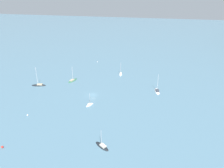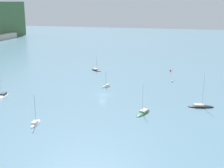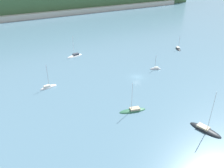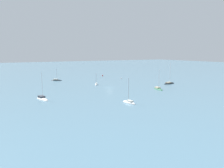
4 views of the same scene
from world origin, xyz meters
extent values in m
plane|color=slate|center=(0.00, 0.00, 0.00)|extent=(600.00, 600.00, 0.00)
ellipsoid|color=black|center=(-5.08, -34.84, 0.00)|extent=(4.07, 8.80, 1.52)
cube|color=tan|center=(-5.20, -34.17, 0.70)|extent=(2.34, 3.33, 0.57)
cylinder|color=silver|center=(-5.01, -35.26, 6.05)|extent=(0.14, 0.14, 11.26)
ellipsoid|color=black|center=(39.37, 14.88, 0.00)|extent=(5.69, 6.78, 1.28)
cube|color=beige|center=(39.69, 15.32, 0.68)|extent=(2.61, 2.85, 0.66)
cylinder|color=#B2B2B7|center=(39.17, 14.60, 3.75)|extent=(0.14, 0.14, 6.79)
ellipsoid|color=#2D6647|center=(-15.66, -17.57, 0.00)|extent=(8.49, 4.64, 1.19)
cube|color=tan|center=(-15.03, -17.77, 0.65)|extent=(3.29, 2.42, 0.64)
cylinder|color=silver|center=(-16.05, -17.45, 4.82)|extent=(0.14, 0.14, 8.98)
ellipsoid|color=silver|center=(11.07, 1.60, 0.00)|extent=(4.62, 3.42, 1.69)
cube|color=silver|center=(11.38, 1.42, 0.75)|extent=(1.88, 1.60, 0.57)
cylinder|color=#B2B2B7|center=(10.87, 1.72, 3.43)|extent=(0.14, 0.14, 5.93)
ellipsoid|color=white|center=(-11.07, 34.34, 0.00)|extent=(8.43, 3.91, 1.50)
cube|color=#333842|center=(-10.43, 34.45, 0.83)|extent=(3.19, 2.24, 0.84)
cylinder|color=silver|center=(-11.47, 34.26, 5.21)|extent=(0.14, 0.14, 9.59)
ellipsoid|color=silver|center=(-31.99, 10.08, 0.00)|extent=(6.32, 2.39, 1.60)
cube|color=silver|center=(-32.48, 10.02, 0.75)|extent=(2.34, 1.43, 0.62)
cylinder|color=#B2B2B7|center=(-31.68, 10.12, 4.51)|extent=(0.14, 0.14, 8.14)
sphere|color=white|center=(26.06, -23.51, 0.38)|extent=(0.75, 0.75, 0.75)
sphere|color=red|center=(47.43, -21.03, 0.43)|extent=(0.87, 0.87, 0.87)
camera|label=1|loc=(101.39, 31.26, 55.23)|focal=35.00mm
camera|label=2|loc=(-105.23, -31.27, 33.17)|focal=50.00mm
camera|label=3|loc=(-49.71, -59.38, 37.17)|focal=35.00mm
camera|label=4|loc=(-91.96, 51.27, 17.25)|focal=35.00mm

